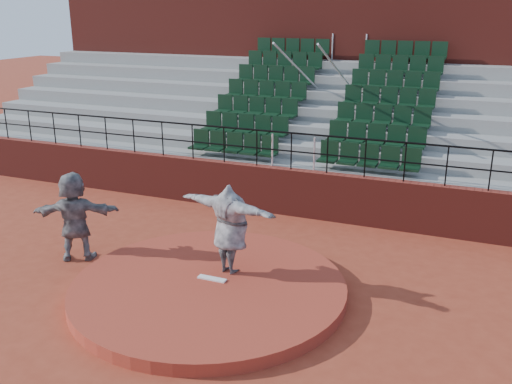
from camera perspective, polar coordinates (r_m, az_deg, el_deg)
ground at (r=11.69m, az=-4.73°, el=-10.09°), size 90.00×90.00×0.00m
pitchers_mound at (r=11.63m, az=-4.74°, el=-9.55°), size 5.50×5.50×0.25m
pitching_rubber at (r=11.68m, az=-4.43°, el=-8.63°), size 0.60×0.15×0.03m
boundary_wall at (r=15.69m, az=3.46°, el=0.01°), size 24.00×0.30×1.30m
wall_railing at (r=15.32m, az=3.56°, el=4.93°), size 24.04×0.05×1.03m
seating_deck at (r=18.86m, az=7.14°, el=5.46°), size 24.00×5.97×4.63m
press_box_facade at (r=22.34m, az=10.13°, el=12.78°), size 24.00×3.00×7.10m
pitcher at (r=11.62m, az=-2.61°, el=-3.70°), size 2.41×1.16×1.90m
fielder at (r=13.41m, az=-17.68°, el=-2.32°), size 1.98×1.39×2.06m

